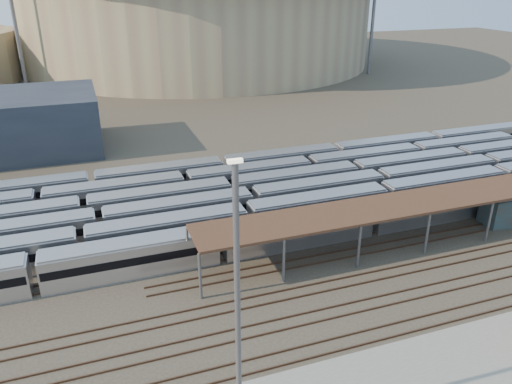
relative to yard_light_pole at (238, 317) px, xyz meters
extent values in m
plane|color=#383026|center=(9.38, 15.29, -10.24)|extent=(420.00, 420.00, 0.00)
cube|color=silver|center=(5.16, 23.29, -8.44)|extent=(112.00, 2.90, 3.60)
cube|color=silver|center=(9.72, 27.49, -8.44)|extent=(112.00, 2.90, 3.60)
cube|color=silver|center=(11.87, 31.69, -8.44)|extent=(112.00, 2.90, 3.60)
cube|color=silver|center=(10.30, 35.89, -8.44)|extent=(112.00, 2.90, 3.60)
cube|color=silver|center=(4.98, 40.09, -8.44)|extent=(112.00, 2.90, 3.60)
cube|color=silver|center=(11.62, 44.29, -8.44)|extent=(112.00, 2.90, 3.60)
cylinder|color=slate|center=(1.38, 16.59, -7.74)|extent=(0.30, 0.30, 5.00)
cylinder|color=slate|center=(1.38, 21.99, -7.74)|extent=(0.30, 0.30, 5.00)
cylinder|color=slate|center=(9.95, 16.59, -7.74)|extent=(0.30, 0.30, 5.00)
cylinder|color=slate|center=(9.95, 21.99, -7.74)|extent=(0.30, 0.30, 5.00)
cylinder|color=slate|center=(18.52, 16.59, -7.74)|extent=(0.30, 0.30, 5.00)
cylinder|color=slate|center=(18.52, 21.99, -7.74)|extent=(0.30, 0.30, 5.00)
cylinder|color=slate|center=(27.09, 16.59, -7.74)|extent=(0.30, 0.30, 5.00)
cylinder|color=slate|center=(27.09, 21.99, -7.74)|extent=(0.30, 0.30, 5.00)
cylinder|color=slate|center=(35.66, 16.59, -7.74)|extent=(0.30, 0.30, 5.00)
cylinder|color=slate|center=(35.66, 21.99, -7.74)|extent=(0.30, 0.30, 5.00)
cylinder|color=slate|center=(44.23, 21.99, -7.74)|extent=(0.30, 0.30, 5.00)
cube|color=#391D17|center=(31.38, 19.29, -5.09)|extent=(60.00, 6.00, 0.30)
cube|color=#4C3323|center=(9.38, 13.54, -10.15)|extent=(170.00, 0.12, 0.18)
cube|color=#4C3323|center=(9.38, 15.04, -10.15)|extent=(170.00, 0.12, 0.18)
cube|color=#4C3323|center=(9.38, 9.54, -10.15)|extent=(170.00, 0.12, 0.18)
cube|color=#4C3323|center=(9.38, 11.04, -10.15)|extent=(170.00, 0.12, 0.18)
cube|color=#4C3323|center=(9.38, 5.54, -10.15)|extent=(170.00, 0.12, 0.18)
cube|color=#4C3323|center=(9.38, 7.04, -10.15)|extent=(170.00, 0.12, 0.18)
cylinder|color=gray|center=(34.38, 155.29, 3.76)|extent=(116.00, 116.00, 28.00)
cylinder|color=slate|center=(-20.62, 125.29, 7.76)|extent=(1.00, 1.00, 36.00)
cylinder|color=slate|center=(79.38, 115.29, 7.76)|extent=(1.00, 1.00, 36.00)
cylinder|color=slate|center=(-0.62, 175.29, 7.76)|extent=(1.00, 1.00, 36.00)
cylinder|color=slate|center=(0.00, 0.00, -0.18)|extent=(0.36, 0.36, 19.71)
cube|color=#FFF2CC|center=(0.00, 0.00, 9.77)|extent=(0.81, 0.33, 0.20)
camera|label=1|loc=(-6.96, -22.96, 18.52)|focal=35.00mm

